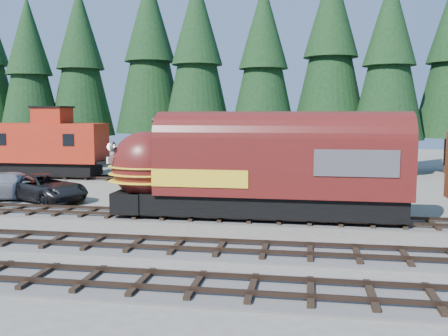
% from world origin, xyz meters
% --- Properties ---
extents(ground, '(120.00, 120.00, 0.00)m').
position_xyz_m(ground, '(0.00, 0.00, 0.00)').
color(ground, '#6B665B').
rests_on(ground, ground).
extents(track_spur, '(32.00, 3.20, 0.33)m').
position_xyz_m(track_spur, '(-10.00, 18.00, 0.06)').
color(track_spur, '#4C4947').
rests_on(track_spur, ground).
extents(depot, '(12.80, 7.00, 5.30)m').
position_xyz_m(depot, '(-0.00, 10.50, 2.96)').
color(depot, gold).
rests_on(depot, ground).
extents(conifer_backdrop, '(80.31, 22.92, 17.52)m').
position_xyz_m(conifer_backdrop, '(2.89, 25.21, 10.68)').
color(conifer_backdrop, black).
rests_on(conifer_backdrop, ground).
extents(locomotive, '(15.72, 3.12, 4.27)m').
position_xyz_m(locomotive, '(-0.17, 4.00, 2.51)').
color(locomotive, black).
rests_on(locomotive, ground).
extents(caboose, '(10.99, 3.19, 5.71)m').
position_xyz_m(caboose, '(-19.62, 18.00, 2.80)').
color(caboose, black).
rests_on(caboose, ground).
extents(pickup_truck_a, '(6.86, 5.37, 1.73)m').
position_xyz_m(pickup_truck_a, '(-13.61, 7.58, 0.87)').
color(pickup_truck_a, black).
rests_on(pickup_truck_a, ground).
extents(pickup_truck_b, '(6.55, 4.74, 1.76)m').
position_xyz_m(pickup_truck_b, '(-15.82, 7.87, 0.88)').
color(pickup_truck_b, '#96999D').
rests_on(pickup_truck_b, ground).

